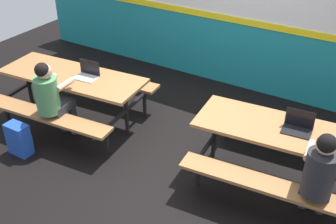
# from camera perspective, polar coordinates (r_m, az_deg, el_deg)

# --- Properties ---
(ground_plane) EXTENTS (10.00, 10.00, 0.02)m
(ground_plane) POSITION_cam_1_polar(r_m,az_deg,el_deg) (5.50, -0.39, -5.30)
(ground_plane) COLOR black
(accent_backdrop) EXTENTS (8.00, 0.14, 2.60)m
(accent_backdrop) POSITION_cam_1_polar(r_m,az_deg,el_deg) (6.71, 9.92, 13.45)
(accent_backdrop) COLOR teal
(accent_backdrop) RESTS_ON ground
(picnic_table_left) EXTENTS (2.16, 1.72, 0.74)m
(picnic_table_left) POSITION_cam_1_polar(r_m,az_deg,el_deg) (5.97, -13.11, 3.71)
(picnic_table_left) COLOR #9E6B3D
(picnic_table_left) RESTS_ON ground
(picnic_table_right) EXTENTS (2.16, 1.72, 0.74)m
(picnic_table_right) POSITION_cam_1_polar(r_m,az_deg,el_deg) (4.84, 16.27, -4.03)
(picnic_table_right) COLOR #9E6B3D
(picnic_table_right) RESTS_ON ground
(student_nearer) EXTENTS (0.39, 0.53, 1.21)m
(student_nearer) POSITION_cam_1_polar(r_m,az_deg,el_deg) (5.49, -15.93, 2.19)
(student_nearer) COLOR #2D2D38
(student_nearer) RESTS_ON ground
(student_further) EXTENTS (0.39, 0.53, 1.21)m
(student_further) POSITION_cam_1_polar(r_m,az_deg,el_deg) (4.29, 20.42, -7.91)
(student_further) COLOR #2D2D38
(student_further) RESTS_ON ground
(laptop_silver) EXTENTS (0.34, 0.25, 0.22)m
(laptop_silver) POSITION_cam_1_polar(r_m,az_deg,el_deg) (5.77, -11.19, 5.22)
(laptop_silver) COLOR silver
(laptop_silver) RESTS_ON picnic_table_left
(laptop_dark) EXTENTS (0.34, 0.25, 0.22)m
(laptop_dark) POSITION_cam_1_polar(r_m,az_deg,el_deg) (4.75, 17.65, -1.97)
(laptop_dark) COLOR black
(laptop_dark) RESTS_ON picnic_table_right
(backpack_dark) EXTENTS (0.30, 0.22, 0.44)m
(backpack_dark) POSITION_cam_1_polar(r_m,az_deg,el_deg) (5.65, -20.05, -3.58)
(backpack_dark) COLOR #1E47B2
(backpack_dark) RESTS_ON ground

